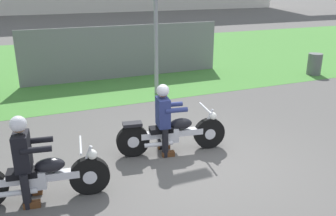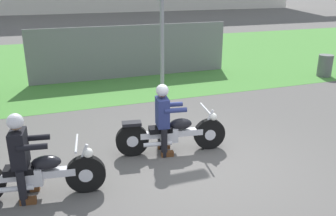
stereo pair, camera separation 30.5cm
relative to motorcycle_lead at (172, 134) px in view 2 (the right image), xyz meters
name	(u,v)px [view 2 (the right image)]	position (x,y,z in m)	size (l,w,h in m)	color
ground	(205,165)	(0.38, -0.72, -0.39)	(120.00, 120.00, 0.00)	#565451
grass_verge	(104,61)	(0.38, 9.12, -0.38)	(60.00, 12.00, 0.01)	#478438
motorcycle_lead	(172,134)	(0.00, 0.00, 0.00)	(2.16, 0.68, 0.87)	black
rider_lead	(163,114)	(-0.17, 0.03, 0.43)	(0.60, 0.52, 1.39)	black
motorcycle_follow	(36,175)	(-2.52, -0.75, 0.00)	(2.12, 0.67, 0.87)	black
rider_follow	(21,150)	(-2.69, -0.72, 0.42)	(0.60, 0.52, 1.39)	black
trash_can	(325,66)	(7.26, 3.80, -0.01)	(0.49, 0.49, 0.76)	#595E5B
fence_segment	(133,52)	(0.85, 6.07, 0.51)	(7.00, 0.06, 1.80)	slate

